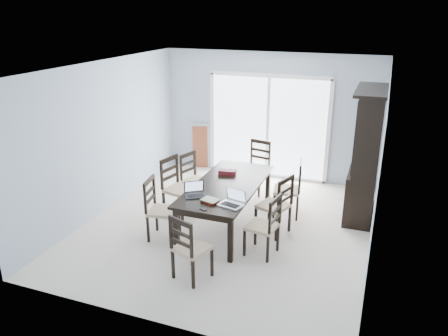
{
  "coord_description": "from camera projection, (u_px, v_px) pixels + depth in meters",
  "views": [
    {
      "loc": [
        2.22,
        -6.08,
        3.41
      ],
      "look_at": [
        -0.05,
        0.0,
        1.02
      ],
      "focal_mm": 35.0,
      "sensor_mm": 36.0,
      "label": 1
    }
  ],
  "objects": [
    {
      "name": "book_stack",
      "position": [
        210.0,
        200.0,
        6.35
      ],
      "size": [
        0.28,
        0.24,
        0.04
      ],
      "rotation": [
        0.0,
        0.0,
        -0.38
      ],
      "color": "maroon",
      "rests_on": "dining_table"
    },
    {
      "name": "hot_tub",
      "position": [
        238.0,
        136.0,
        10.46
      ],
      "size": [
        2.36,
        2.21,
        1.03
      ],
      "rotation": [
        0.0,
        0.0,
        0.25
      ],
      "color": "brown",
      "rests_on": "balcony"
    },
    {
      "name": "ceiling",
      "position": [
        227.0,
        67.0,
        6.35
      ],
      "size": [
        5.0,
        5.0,
        0.0
      ],
      "primitive_type": "plane",
      "rotation": [
        3.14,
        0.0,
        0.0
      ],
      "color": "white",
      "rests_on": "back_wall"
    },
    {
      "name": "china_hutch",
      "position": [
        366.0,
        156.0,
        7.31
      ],
      "size": [
        0.5,
        1.38,
        2.2
      ],
      "color": "black",
      "rests_on": "floor"
    },
    {
      "name": "back_wall",
      "position": [
        269.0,
        116.0,
        9.0
      ],
      "size": [
        4.5,
        0.02,
        2.6
      ],
      "primitive_type": "cube",
      "color": "#9FAEBD",
      "rests_on": "floor"
    },
    {
      "name": "game_box",
      "position": [
        227.0,
        172.0,
        7.4
      ],
      "size": [
        0.32,
        0.2,
        0.07
      ],
      "primitive_type": "cube",
      "rotation": [
        0.0,
        0.0,
        0.18
      ],
      "color": "#4E0F1C",
      "rests_on": "dining_table"
    },
    {
      "name": "dining_table",
      "position": [
        227.0,
        189.0,
        7.02
      ],
      "size": [
        1.0,
        2.2,
        0.75
      ],
      "color": "black",
      "rests_on": "floor"
    },
    {
      "name": "chair_end_far",
      "position": [
        258.0,
        161.0,
        8.47
      ],
      "size": [
        0.51,
        0.53,
        1.16
      ],
      "rotation": [
        0.0,
        0.0,
        2.94
      ],
      "color": "black",
      "rests_on": "floor"
    },
    {
      "name": "chair_left_far",
      "position": [
        193.0,
        173.0,
        7.95
      ],
      "size": [
        0.53,
        0.52,
        1.09
      ],
      "rotation": [
        0.0,
        0.0,
        -1.89
      ],
      "color": "black",
      "rests_on": "floor"
    },
    {
      "name": "chair_left_mid",
      "position": [
        175.0,
        181.0,
        7.45
      ],
      "size": [
        0.55,
        0.54,
        1.2
      ],
      "rotation": [
        0.0,
        0.0,
        -1.81
      ],
      "color": "black",
      "rests_on": "floor"
    },
    {
      "name": "floor",
      "position": [
        227.0,
        226.0,
        7.25
      ],
      "size": [
        5.0,
        5.0,
        0.0
      ],
      "primitive_type": "plane",
      "color": "beige",
      "rests_on": "ground"
    },
    {
      "name": "chair_right_near",
      "position": [
        268.0,
        220.0,
        6.21
      ],
      "size": [
        0.48,
        0.47,
        1.08
      ],
      "rotation": [
        0.0,
        0.0,
        1.42
      ],
      "color": "black",
      "rests_on": "floor"
    },
    {
      "name": "chair_right_far",
      "position": [
        293.0,
        183.0,
        7.42
      ],
      "size": [
        0.51,
        0.5,
        1.15
      ],
      "rotation": [
        0.0,
        0.0,
        1.73
      ],
      "color": "black",
      "rests_on": "floor"
    },
    {
      "name": "cell_phone",
      "position": [
        203.0,
        209.0,
        6.1
      ],
      "size": [
        0.12,
        0.1,
        0.01
      ],
      "primitive_type": "cube",
      "rotation": [
        0.0,
        0.0,
        -0.52
      ],
      "color": "black",
      "rests_on": "dining_table"
    },
    {
      "name": "chair_right_mid",
      "position": [
        279.0,
        199.0,
        6.78
      ],
      "size": [
        0.56,
        0.55,
        1.15
      ],
      "rotation": [
        0.0,
        0.0,
        1.25
      ],
      "color": "black",
      "rests_on": "floor"
    },
    {
      "name": "chair_end_near",
      "position": [
        187.0,
        242.0,
        5.62
      ],
      "size": [
        0.52,
        0.53,
        1.08
      ],
      "rotation": [
        0.0,
        0.0,
        -0.33
      ],
      "color": "black",
      "rests_on": "floor"
    },
    {
      "name": "sliding_door",
      "position": [
        268.0,
        127.0,
        9.05
      ],
      "size": [
        2.52,
        0.05,
        2.18
      ],
      "color": "silver",
      "rests_on": "floor"
    },
    {
      "name": "wall_right",
      "position": [
        379.0,
        169.0,
        6.06
      ],
      "size": [
        0.02,
        5.0,
        2.6
      ],
      "primitive_type": "cube",
      "color": "#9FAEBD",
      "rests_on": "floor"
    },
    {
      "name": "railing",
      "position": [
        288.0,
        128.0,
        11.01
      ],
      "size": [
        4.5,
        0.06,
        1.1
      ],
      "primitive_type": "cube",
      "color": "#99999E",
      "rests_on": "balcony"
    },
    {
      "name": "laptop_silver",
      "position": [
        231.0,
        202.0,
        6.21
      ],
      "size": [
        0.38,
        0.31,
        0.23
      ],
      "rotation": [
        0.0,
        0.0,
        -0.26
      ],
      "color": "silver",
      "rests_on": "dining_table"
    },
    {
      "name": "balcony",
      "position": [
        278.0,
        163.0,
        10.34
      ],
      "size": [
        4.5,
        2.0,
        0.1
      ],
      "primitive_type": "cube",
      "color": "gray",
      "rests_on": "ground"
    },
    {
      "name": "chair_left_near",
      "position": [
        157.0,
        202.0,
        6.7
      ],
      "size": [
        0.5,
        0.49,
        1.13
      ],
      "rotation": [
        0.0,
        0.0,
        -1.42
      ],
      "color": "black",
      "rests_on": "floor"
    },
    {
      "name": "laptop_dark",
      "position": [
        195.0,
        193.0,
        6.52
      ],
      "size": [
        0.37,
        0.35,
        0.21
      ],
      "rotation": [
        0.0,
        0.0,
        0.59
      ],
      "color": "black",
      "rests_on": "dining_table"
    },
    {
      "name": "wall_left",
      "position": [
        105.0,
        137.0,
        7.54
      ],
      "size": [
        0.02,
        5.0,
        2.6
      ],
      "primitive_type": "cube",
      "color": "#9FAEBD",
      "rests_on": "floor"
    }
  ]
}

